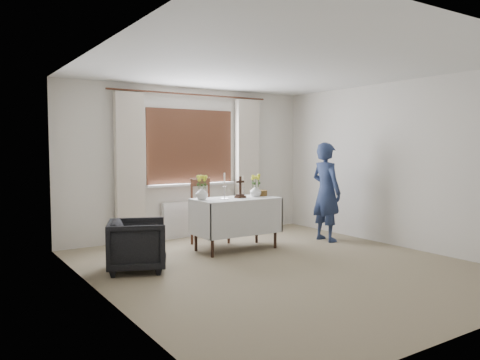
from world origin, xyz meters
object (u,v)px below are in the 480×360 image
Objects in this scene: altar_table at (236,224)px; flower_vase_left at (202,193)px; armchair at (137,245)px; person at (326,192)px; flower_vase_right at (256,191)px; wooden_cross at (240,187)px; wooden_chair at (210,211)px.

altar_table is 0.71m from flower_vase_left.
altar_table is at bearing -9.64° from flower_vase_left.
altar_table is 1.79× the size of armchair.
person is 8.87× the size of flower_vase_right.
flower_vase_right is (0.87, -0.09, -0.00)m from flower_vase_left.
armchair is (-1.65, -0.33, -0.07)m from altar_table.
flower_vase_right is (-1.22, 0.23, 0.06)m from person.
flower_vase_right reaches higher than armchair.
altar_table is 3.92× the size of wooden_cross.
flower_vase_left reaches higher than flower_vase_right.
altar_table is 6.95× the size of flower_vase_right.
armchair is at bearing -170.15° from wooden_chair.
flower_vase_left is at bearing 173.80° from flower_vase_right.
flower_vase_left is 1.04× the size of flower_vase_right.
wooden_chair is 1.89m from person.
wooden_chair is 0.80m from flower_vase_right.
wooden_chair is 3.24× the size of wooden_cross.
flower_vase_right is at bearing -58.33° from armchair.
person is (1.57, -0.24, 0.41)m from altar_table.
flower_vase_left is 0.87m from flower_vase_right.
person is 2.12m from flower_vase_left.
wooden_cross is at bearing -91.61° from wooden_chair.
wooden_cross is at bearing -8.49° from flower_vase_left.
wooden_chair is at bearing -37.43° from armchair.
armchair is at bearing 91.48° from person.
flower_vase_right is at bearing 79.11° from person.
flower_vase_left is (-0.52, 0.09, 0.47)m from altar_table.
person reaches higher than wooden_cross.
wooden_cross is at bearing 80.83° from person.
armchair is at bearing -177.41° from wooden_cross.
flower_vase_left is (1.13, 0.42, 0.54)m from armchair.
wooden_cross is (-1.50, 0.24, 0.13)m from person.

